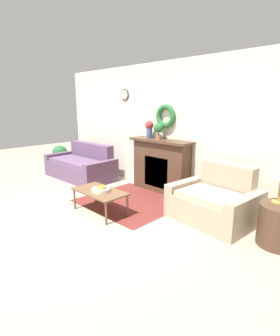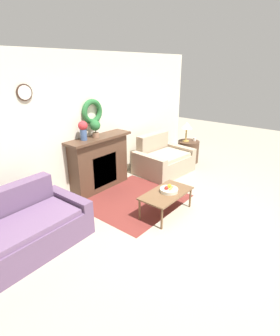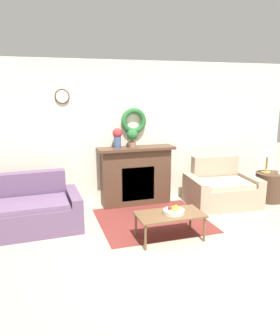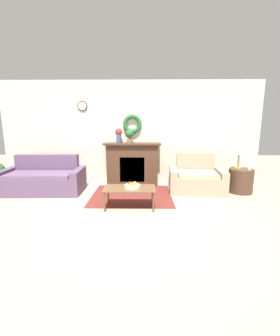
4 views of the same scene
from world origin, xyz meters
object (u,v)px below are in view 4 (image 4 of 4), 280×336
couch_left (43,179)px  side_table_by_loveseat (241,181)px  loveseat_right (196,178)px  potted_plant_on_mantel (129,135)px  table_lamp (239,152)px  mug (249,168)px  fruit_bowl (132,186)px  fireplace (132,164)px  vase_on_mantel_left (119,134)px  coffee_table (130,190)px

couch_left → side_table_by_loveseat: couch_left is taller
couch_left → loveseat_right: bearing=0.1°
potted_plant_on_mantel → table_lamp: bearing=-12.0°
table_lamp → mug: 0.44m
potted_plant_on_mantel → fruit_bowl: bearing=-84.9°
fireplace → side_table_by_loveseat: 2.69m
vase_on_mantel_left → fireplace: bearing=-0.9°
loveseat_right → potted_plant_on_mantel: size_ratio=4.00×
coffee_table → vase_on_mantel_left: bearing=102.7°
fireplace → loveseat_right: size_ratio=1.08×
coffee_table → mug: (2.70, 0.93, 0.25)m
loveseat_right → side_table_by_loveseat: bearing=-1.5°
fireplace → vase_on_mantel_left: (-0.35, 0.01, 0.77)m
fireplace → mug: size_ratio=17.00×
loveseat_right → couch_left: bearing=-172.9°
coffee_table → mug: 2.87m
loveseat_right → table_lamp: table_lamp is taller
fireplace → potted_plant_on_mantel: 0.77m
fireplace → couch_left: (-2.11, -0.62, -0.27)m
mug → potted_plant_on_mantel: 2.97m
fireplace → potted_plant_on_mantel: potted_plant_on_mantel is taller
table_lamp → potted_plant_on_mantel: 2.68m
couch_left → mug: (4.84, -0.10, 0.31)m
fruit_bowl → table_lamp: size_ratio=0.62×
mug → vase_on_mantel_left: vase_on_mantel_left is taller
fruit_bowl → potted_plant_on_mantel: bearing=95.1°
couch_left → potted_plant_on_mantel: (2.04, 0.61, 1.04)m
loveseat_right → mug: size_ratio=15.80×
couch_left → side_table_by_loveseat: bearing=-1.8°
coffee_table → mug: size_ratio=11.50×
fireplace → table_lamp: 2.62m
couch_left → vase_on_mantel_left: (1.76, 0.63, 1.04)m
side_table_by_loveseat → loveseat_right: bearing=173.3°
loveseat_right → potted_plant_on_mantel: bearing=168.7°
couch_left → loveseat_right: 3.69m
fireplace → vase_on_mantel_left: size_ratio=4.00×
couch_left → potted_plant_on_mantel: size_ratio=5.62×
fruit_bowl → potted_plant_on_mantel: size_ratio=0.93×
coffee_table → table_lamp: table_lamp is taller
potted_plant_on_mantel → mug: bearing=-14.2°
loveseat_right → coffee_table: size_ratio=1.37×
coffee_table → mug: bearing=18.9°
fireplace → loveseat_right: 1.67m
couch_left → side_table_by_loveseat: (4.71, 0.00, -0.01)m
side_table_by_loveseat → mug: 0.36m
vase_on_mantel_left → potted_plant_on_mantel: bearing=-4.1°
loveseat_right → table_lamp: bearing=1.4°
couch_left → potted_plant_on_mantel: bearing=14.8°
fruit_bowl → side_table_by_loveseat: side_table_by_loveseat is taller
couch_left → side_table_by_loveseat: 4.71m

